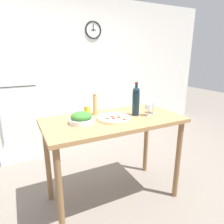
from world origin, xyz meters
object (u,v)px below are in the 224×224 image
(refrigerator, at_px, (16,106))
(salad_bowl, at_px, (82,118))
(salt_canister, at_px, (87,110))
(wine_bottle, at_px, (136,100))
(wine_glass_far, at_px, (153,105))
(wine_glass_near, at_px, (149,107))
(homemade_pizza, at_px, (114,118))
(pepper_mill, at_px, (95,104))

(refrigerator, bearing_deg, salad_bowl, -71.61)
(salt_canister, bearing_deg, wine_bottle, -28.00)
(wine_bottle, relative_size, wine_glass_far, 2.72)
(wine_glass_near, height_order, wine_glass_far, same)
(wine_bottle, xyz_separation_m, homemade_pizza, (-0.28, -0.03, -0.15))
(wine_bottle, bearing_deg, pepper_mill, 149.83)
(salad_bowl, relative_size, homemade_pizza, 0.71)
(refrigerator, relative_size, wine_bottle, 4.51)
(wine_glass_far, height_order, pepper_mill, pepper_mill)
(refrigerator, bearing_deg, wine_glass_far, -50.89)
(salad_bowl, bearing_deg, refrigerator, 108.39)
(pepper_mill, distance_m, homemade_pizza, 0.29)
(pepper_mill, bearing_deg, wine_bottle, -30.17)
(pepper_mill, height_order, homemade_pizza, pepper_mill)
(refrigerator, bearing_deg, homemade_pizza, -62.72)
(wine_glass_near, xyz_separation_m, salad_bowl, (-0.71, 0.09, -0.05))
(pepper_mill, bearing_deg, refrigerator, 118.12)
(salad_bowl, bearing_deg, salt_canister, 59.34)
(pepper_mill, height_order, salad_bowl, pepper_mill)
(salad_bowl, distance_m, homemade_pizza, 0.33)
(wine_glass_far, bearing_deg, wine_glass_near, -152.15)
(wine_glass_near, bearing_deg, salad_bowl, 173.03)
(wine_bottle, xyz_separation_m, wine_glass_far, (0.22, -0.02, -0.07))
(wine_glass_far, xyz_separation_m, pepper_mill, (-0.60, 0.24, 0.02))
(wine_bottle, bearing_deg, salt_canister, 152.00)
(refrigerator, relative_size, wine_glass_far, 12.26)
(wine_glass_far, relative_size, salad_bowl, 0.55)
(refrigerator, relative_size, salad_bowl, 6.72)
(refrigerator, distance_m, salad_bowl, 1.75)
(salt_canister, bearing_deg, salad_bowl, -120.66)
(refrigerator, xyz_separation_m, homemade_pizza, (0.87, -1.69, 0.17))
(pepper_mill, bearing_deg, salt_canister, 162.62)
(salad_bowl, height_order, salt_canister, salad_bowl)
(pepper_mill, bearing_deg, wine_glass_far, -21.75)
(wine_bottle, bearing_deg, wine_glass_far, -4.96)
(refrigerator, height_order, pepper_mill, refrigerator)
(wine_glass_near, bearing_deg, refrigerator, 125.98)
(homemade_pizza, bearing_deg, refrigerator, 117.28)
(wine_bottle, distance_m, wine_glass_far, 0.23)
(homemade_pizza, bearing_deg, pepper_mill, 112.07)
(refrigerator, xyz_separation_m, salad_bowl, (0.55, -1.65, 0.20))
(wine_glass_near, height_order, salad_bowl, wine_glass_near)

